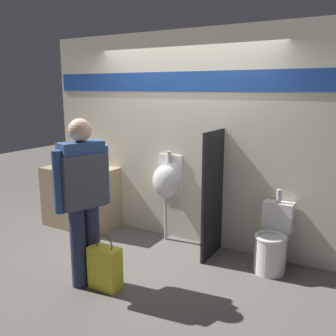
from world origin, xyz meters
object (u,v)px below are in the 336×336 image
(sink_basin, at_px, (85,164))
(cell_phone, at_px, (90,171))
(urinal_near_counter, at_px, (166,182))
(toilet, at_px, (272,243))
(person_in_vest, at_px, (83,191))
(shopping_bag, at_px, (105,268))

(sink_basin, height_order, cell_phone, sink_basin)
(sink_basin, height_order, urinal_near_counter, urinal_near_counter)
(cell_phone, distance_m, toilet, 2.56)
(urinal_near_counter, bearing_deg, sink_basin, -174.64)
(sink_basin, distance_m, toilet, 2.82)
(urinal_near_counter, bearing_deg, cell_phone, -163.54)
(cell_phone, xyz_separation_m, person_in_vest, (0.92, -1.12, 0.12))
(cell_phone, xyz_separation_m, toilet, (2.50, 0.15, -0.56))
(toilet, relative_size, person_in_vest, 0.52)
(toilet, xyz_separation_m, person_in_vest, (-1.58, -1.26, 0.68))
(urinal_near_counter, distance_m, shopping_bag, 1.52)
(urinal_near_counter, bearing_deg, toilet, -6.28)
(sink_basin, relative_size, shopping_bag, 0.64)
(sink_basin, height_order, shopping_bag, sink_basin)
(toilet, xyz_separation_m, shopping_bag, (-1.34, -1.25, -0.09))
(sink_basin, xyz_separation_m, urinal_near_counter, (1.29, 0.12, -0.13))
(sink_basin, distance_m, shopping_bag, 2.04)
(cell_phone, bearing_deg, urinal_near_counter, 16.46)
(sink_basin, bearing_deg, person_in_vest, -47.86)
(toilet, relative_size, shopping_bag, 1.53)
(sink_basin, relative_size, urinal_near_counter, 0.31)
(person_in_vest, height_order, shopping_bag, person_in_vest)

